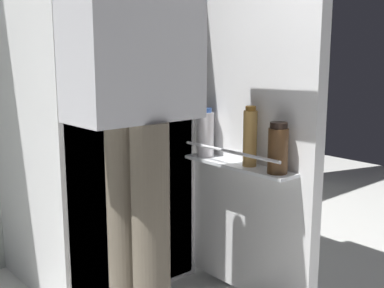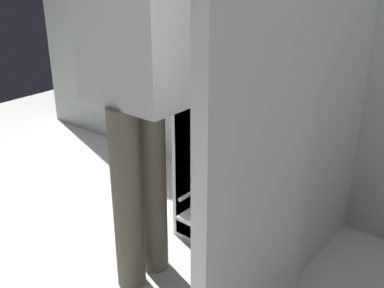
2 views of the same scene
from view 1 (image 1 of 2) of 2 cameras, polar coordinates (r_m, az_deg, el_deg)
name	(u,v)px [view 1 (image 1 of 2)]	position (r m, az deg, el deg)	size (l,w,h in m)	color
refrigerator	(104,94)	(2.12, -10.24, 5.77)	(0.69, 1.25, 1.64)	white
person	(137,70)	(1.51, -6.50, 8.64)	(0.51, 0.71, 1.59)	#665B4C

